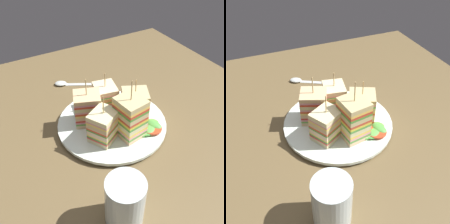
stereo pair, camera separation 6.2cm
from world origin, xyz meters
The scene contains 11 objects.
ground_plane centered at (0.00, 0.00, -0.90)cm, with size 91.00×89.65×1.80cm, color brown.
plate centered at (0.00, 0.00, 0.84)cm, with size 26.09×26.09×1.39cm.
sandwich_wedge_0 centered at (1.36, -5.51, 6.25)cm, with size 6.19×6.79×14.36cm.
sandwich_wedge_1 centered at (5.58, -1.04, 5.06)cm, with size 7.85×7.60×10.71cm.
sandwich_wedge_2 centered at (1.24, 5.53, 4.68)cm, with size 6.23×6.94×10.23cm.
sandwich_wedge_3 centered at (-4.77, 3.07, 5.27)cm, with size 7.61×7.22×11.88cm.
sandwich_wedge_4 centered at (-4.20, -3.80, 4.97)cm, with size 7.78×7.41×11.41cm.
chip_pile centered at (1.43, 1.57, 1.99)cm, with size 7.08×6.45×1.29cm.
salad_garnish centered at (6.21, -6.69, 1.97)cm, with size 7.73×6.30×1.53cm.
spoon centered at (-2.40, 22.25, 0.39)cm, with size 14.07×8.68×1.00cm.
drinking_glass centered at (-9.98, -21.66, 4.15)cm, with size 6.68×6.68×9.79cm.
Camera 1 is at (-23.62, -41.24, 43.62)cm, focal length 42.19 mm.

